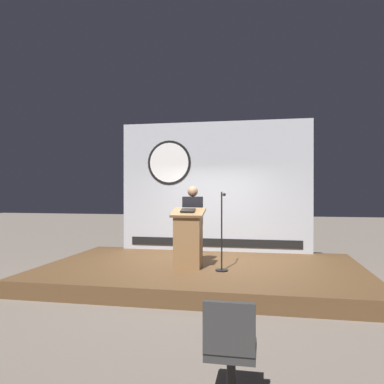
{
  "coord_description": "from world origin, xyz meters",
  "views": [
    {
      "loc": [
        1.25,
        -7.57,
        1.82
      ],
      "look_at": [
        -0.23,
        0.07,
        1.8
      ],
      "focal_mm": 35.16,
      "sensor_mm": 36.0,
      "label": 1
    }
  ],
  "objects_px": {
    "audience_chair_left": "(230,344)",
    "speaker_person": "(193,224)",
    "microphone_stand": "(222,242)",
    "podium": "(188,239)"
  },
  "relations": [
    {
      "from": "speaker_person",
      "to": "audience_chair_left",
      "type": "relative_size",
      "value": 1.82
    },
    {
      "from": "microphone_stand",
      "to": "audience_chair_left",
      "type": "relative_size",
      "value": 1.68
    },
    {
      "from": "audience_chair_left",
      "to": "speaker_person",
      "type": "bearing_deg",
      "value": 104.9
    },
    {
      "from": "audience_chair_left",
      "to": "podium",
      "type": "bearing_deg",
      "value": 106.6
    },
    {
      "from": "microphone_stand",
      "to": "audience_chair_left",
      "type": "distance_m",
      "value": 3.95
    },
    {
      "from": "podium",
      "to": "audience_chair_left",
      "type": "height_order",
      "value": "podium"
    },
    {
      "from": "podium",
      "to": "speaker_person",
      "type": "bearing_deg",
      "value": 90.07
    },
    {
      "from": "speaker_person",
      "to": "microphone_stand",
      "type": "xyz_separation_m",
      "value": [
        0.68,
        -0.57,
        -0.29
      ]
    },
    {
      "from": "speaker_person",
      "to": "audience_chair_left",
      "type": "height_order",
      "value": "speaker_person"
    },
    {
      "from": "audience_chair_left",
      "to": "microphone_stand",
      "type": "bearing_deg",
      "value": 97.43
    }
  ]
}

